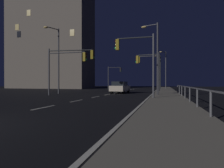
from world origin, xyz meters
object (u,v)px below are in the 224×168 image
car (120,87)px  building_distant (50,43)px  street_lamp_mid_block (155,52)px  street_lamp_far_end (56,55)px  traffic_light_overhead_east (69,62)px  traffic_light_near_left (150,66)px  traffic_light_mid_left (136,54)px  traffic_light_far_center (114,73)px  traffic_light_near_right (66,63)px  street_lamp_across_street (159,69)px  traffic_light_mid_right (148,65)px  street_lamp_median (165,67)px

car → building_distant: bearing=142.5°
street_lamp_mid_block → building_distant: (-27.81, 21.97, 7.15)m
street_lamp_far_end → building_distant: building_distant is taller
traffic_light_overhead_east → building_distant: (-18.63, 23.68, 8.05)m
traffic_light_near_left → traffic_light_mid_left: bearing=-90.7°
car → traffic_light_far_center: bearing=108.2°
building_distant → traffic_light_overhead_east: bearing=-51.8°
traffic_light_near_right → street_lamp_far_end: street_lamp_far_end is taller
traffic_light_near_left → building_distant: 30.19m
traffic_light_far_center → building_distant: bearing=172.6°
street_lamp_across_street → traffic_light_mid_right: bearing=-93.6°
traffic_light_overhead_east → street_lamp_median: size_ratio=0.65×
traffic_light_far_center → street_lamp_mid_block: (9.84, -19.63, 1.10)m
traffic_light_near_right → building_distant: size_ratio=0.21×
traffic_light_near_left → building_distant: size_ratio=0.24×
traffic_light_mid_right → street_lamp_across_street: (0.97, 15.40, 0.68)m
street_lamp_median → building_distant: (-28.91, 0.81, 6.88)m
street_lamp_across_street → traffic_light_near_left: bearing=-98.3°
traffic_light_mid_left → street_lamp_across_street: 22.46m
car → building_distant: size_ratio=0.19×
street_lamp_far_end → street_lamp_mid_block: (12.14, -0.44, -0.28)m
traffic_light_far_center → street_lamp_mid_block: bearing=-63.4°
car → building_distant: building_distant is taller
traffic_light_near_left → traffic_light_far_center: traffic_light_near_left is taller
building_distant → traffic_light_mid_right: bearing=-35.3°
traffic_light_near_right → traffic_light_near_left: traffic_light_near_left is taller
traffic_light_mid_right → traffic_light_near_left: (-0.27, 6.95, 0.59)m
car → traffic_light_near_right: bearing=-126.7°
traffic_light_near_left → street_lamp_across_street: size_ratio=0.85×
traffic_light_mid_left → street_lamp_far_end: street_lamp_far_end is taller
traffic_light_overhead_east → traffic_light_far_center: traffic_light_overhead_east is taller
traffic_light_overhead_east → street_lamp_across_street: size_ratio=0.77×
car → street_lamp_across_street: (4.82, 14.02, 3.45)m
traffic_light_far_center → building_distant: size_ratio=0.22×
car → traffic_light_near_right: size_ratio=0.90×
traffic_light_near_left → traffic_light_near_right: bearing=-124.9°
traffic_light_near_left → street_lamp_far_end: bearing=-139.2°
car → traffic_light_near_left: traffic_light_near_left is taller
traffic_light_near_left → street_lamp_median: street_lamp_median is taller
street_lamp_across_street → building_distant: 29.07m
traffic_light_overhead_east → street_lamp_across_street: street_lamp_across_street is taller
traffic_light_mid_left → street_lamp_far_end: size_ratio=0.65×
building_distant → street_lamp_median: bearing=-1.6°
street_lamp_median → traffic_light_mid_right: bearing=-96.4°
traffic_light_overhead_east → traffic_light_mid_left: traffic_light_mid_left is taller
traffic_light_far_center → street_lamp_mid_block: 21.98m
traffic_light_near_left → traffic_light_far_center: (-8.62, 9.74, -0.62)m
traffic_light_far_center → street_lamp_median: (10.94, 1.54, 1.37)m
car → street_lamp_median: (5.90, 16.85, 4.11)m
traffic_light_near_right → traffic_light_near_left: size_ratio=0.86×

